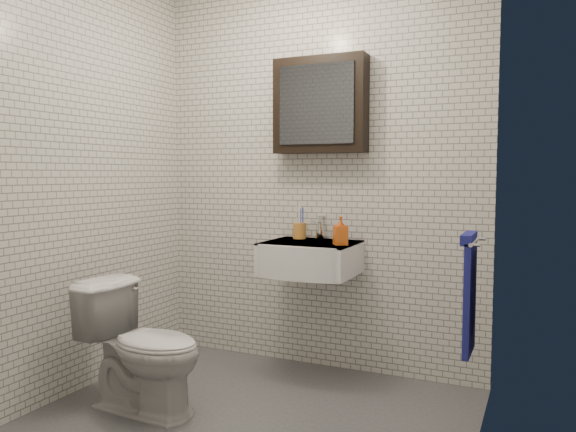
# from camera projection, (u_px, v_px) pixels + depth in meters

# --- Properties ---
(ground) EXTENTS (2.20, 2.00, 0.01)m
(ground) POSITION_uv_depth(u_px,v_px,m) (243.00, 424.00, 2.84)
(ground) COLOR #44464B
(ground) RESTS_ON ground
(room_shell) EXTENTS (2.22, 2.02, 2.51)m
(room_shell) POSITION_uv_depth(u_px,v_px,m) (241.00, 133.00, 2.73)
(room_shell) COLOR silver
(room_shell) RESTS_ON ground
(washbasin) EXTENTS (0.55, 0.50, 0.20)m
(washbasin) POSITION_uv_depth(u_px,v_px,m) (308.00, 258.00, 3.43)
(washbasin) COLOR white
(washbasin) RESTS_ON room_shell
(faucet) EXTENTS (0.06, 0.20, 0.15)m
(faucet) POSITION_uv_depth(u_px,v_px,m) (320.00, 229.00, 3.59)
(faucet) COLOR silver
(faucet) RESTS_ON washbasin
(mirror_cabinet) EXTENTS (0.60, 0.15, 0.60)m
(mirror_cabinet) POSITION_uv_depth(u_px,v_px,m) (320.00, 105.00, 3.53)
(mirror_cabinet) COLOR black
(mirror_cabinet) RESTS_ON room_shell
(towel_rail) EXTENTS (0.09, 0.30, 0.58)m
(towel_rail) POSITION_uv_depth(u_px,v_px,m) (470.00, 289.00, 2.67)
(towel_rail) COLOR silver
(towel_rail) RESTS_ON room_shell
(toothbrush_cup) EXTENTS (0.10, 0.10, 0.23)m
(toothbrush_cup) POSITION_uv_depth(u_px,v_px,m) (299.00, 230.00, 3.63)
(toothbrush_cup) COLOR orange
(toothbrush_cup) RESTS_ON washbasin
(soap_bottle) EXTENTS (0.11, 0.11, 0.17)m
(soap_bottle) POSITION_uv_depth(u_px,v_px,m) (340.00, 231.00, 3.31)
(soap_bottle) COLOR #E55518
(soap_bottle) RESTS_ON washbasin
(toilet) EXTENTS (0.70, 0.43, 0.70)m
(toilet) POSITION_uv_depth(u_px,v_px,m) (143.00, 347.00, 2.99)
(toilet) COLOR white
(toilet) RESTS_ON ground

